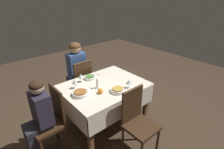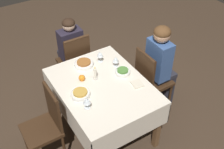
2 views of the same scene
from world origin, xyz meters
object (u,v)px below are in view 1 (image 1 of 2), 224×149
at_px(candle_centerpiece, 97,84).
at_px(bowl_north, 90,77).
at_px(wine_glass_north, 81,76).
at_px(bowl_south, 118,90).
at_px(wine_glass_south, 129,82).
at_px(person_adult_denim, 76,70).
at_px(chair_north, 81,82).
at_px(bowl_west, 80,93).
at_px(orange_fruit, 100,91).
at_px(dining_table, 104,91).
at_px(person_child_dark, 38,119).
at_px(chair_west, 51,119).
at_px(chair_south, 138,120).
at_px(napkin_red_folded, 101,74).
at_px(wine_glass_west, 75,82).

bearing_deg(candle_centerpiece, bowl_north, 75.12).
distance_m(wine_glass_north, bowl_south, 0.62).
bearing_deg(wine_glass_south, person_adult_denim, 101.14).
height_order(chair_north, bowl_west, chair_north).
height_order(bowl_south, orange_fruit, orange_fruit).
relative_size(dining_table, chair_north, 1.28).
bearing_deg(orange_fruit, bowl_west, 148.03).
relative_size(person_child_dark, bowl_north, 6.33).
relative_size(dining_table, bowl_south, 5.79).
xyz_separation_m(chair_west, bowl_north, (0.77, 0.24, 0.25)).
xyz_separation_m(chair_south, orange_fruit, (-0.18, 0.52, 0.25)).
height_order(chair_west, bowl_west, chair_west).
bearing_deg(bowl_south, person_child_dark, 161.74).
bearing_deg(bowl_west, chair_west, 171.06).
relative_size(chair_west, person_child_dark, 0.85).
bearing_deg(bowl_south, dining_table, 95.00).
relative_size(person_adult_denim, bowl_west, 5.39).
relative_size(wine_glass_north, bowl_west, 0.59).
bearing_deg(wine_glass_north, bowl_south, -68.63).
relative_size(chair_north, wine_glass_north, 6.99).
bearing_deg(chair_north, orange_fruit, 78.15).
relative_size(bowl_north, orange_fruit, 2.43).
xyz_separation_m(chair_west, person_adult_denim, (0.81, 0.77, 0.17)).
xyz_separation_m(person_child_dark, bowl_north, (0.92, 0.24, 0.16)).
height_order(chair_south, orange_fruit, chair_south).
height_order(chair_west, napkin_red_folded, chair_west).
distance_m(chair_west, candle_centerpiece, 0.74).
distance_m(chair_north, napkin_red_folded, 0.46).
relative_size(chair_north, person_adult_denim, 0.77).
bearing_deg(napkin_red_folded, orange_fruit, -127.82).
distance_m(orange_fruit, napkin_red_folded, 0.61).
distance_m(wine_glass_south, candle_centerpiece, 0.44).
bearing_deg(bowl_north, dining_table, -81.18).
distance_m(bowl_north, wine_glass_south, 0.65).
height_order(person_child_dark, wine_glass_north, person_child_dark).
height_order(wine_glass_north, bowl_west, wine_glass_north).
height_order(person_child_dark, napkin_red_folded, person_child_dark).
bearing_deg(bowl_south, candle_centerpiece, 120.23).
bearing_deg(dining_table, person_child_dark, 176.90).
bearing_deg(wine_glass_south, chair_north, 102.75).
distance_m(person_child_dark, wine_glass_south, 1.25).
distance_m(bowl_west, wine_glass_west, 0.22).
bearing_deg(bowl_south, napkin_red_folded, 74.28).
height_order(dining_table, bowl_north, bowl_north).
relative_size(chair_south, orange_fruit, 13.12).
bearing_deg(wine_glass_north, napkin_red_folded, 4.13).
bearing_deg(bowl_west, person_child_dark, 173.51).
distance_m(chair_south, napkin_red_folded, 1.04).
bearing_deg(dining_table, wine_glass_west, 153.23).
distance_m(chair_west, person_child_dark, 0.18).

